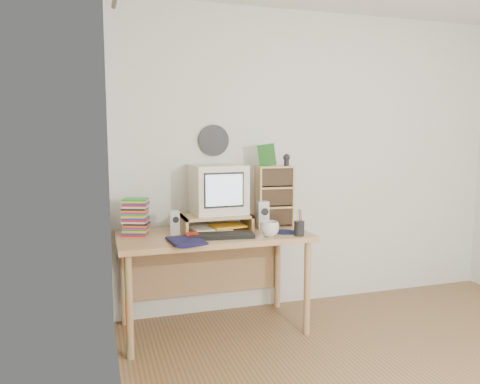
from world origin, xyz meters
TOP-DOWN VIEW (x-y plane):
  - back_wall at (0.00, 1.75)m, footprint 3.50×0.00m
  - left_wall at (-1.75, 0.00)m, footprint 0.00×3.50m
  - curtain at (-1.71, 0.48)m, footprint 0.00×2.20m
  - wall_disc at (-0.93, 1.73)m, footprint 0.25×0.02m
  - desk at (-1.03, 1.44)m, footprint 1.40×0.70m
  - monitor_riser at (-0.98, 1.48)m, footprint 0.52×0.30m
  - crt_monitor at (-0.94, 1.53)m, footprint 0.41×0.41m
  - speaker_left at (-1.31, 1.41)m, footprint 0.08×0.08m
  - speaker_right at (-0.62, 1.41)m, footprint 0.09×0.09m
  - keyboard at (-1.01, 1.21)m, footprint 0.48×0.22m
  - dvd_stack at (-1.58, 1.48)m, footprint 0.20×0.17m
  - cd_rack at (-0.49, 1.50)m, footprint 0.30×0.18m
  - mug at (-0.67, 1.15)m, footprint 0.14×0.14m
  - diary at (-1.38, 1.12)m, footprint 0.28×0.23m
  - mousepad at (-0.51, 1.25)m, footprint 0.23×0.23m
  - pen_cup at (-0.45, 1.11)m, footprint 0.09×0.09m
  - papers at (-0.98, 1.46)m, footprint 0.31×0.25m
  - red_box at (-1.21, 1.24)m, footprint 0.09×0.07m
  - game_box at (-0.56, 1.50)m, footprint 0.14×0.07m
  - webcam at (-0.41, 1.46)m, footprint 0.06×0.06m

SIDE VIEW (x-z plane):
  - desk at x=-1.03m, z-range 0.24..0.99m
  - mousepad at x=-0.51m, z-range 0.75..0.75m
  - keyboard at x=-1.01m, z-range 0.75..0.78m
  - papers at x=-0.98m, z-range 0.75..0.79m
  - red_box at x=-1.21m, z-range 0.75..0.79m
  - diary at x=-1.38m, z-range 0.75..0.80m
  - mug at x=-0.67m, z-range 0.75..0.86m
  - pen_cup at x=-0.45m, z-range 0.75..0.90m
  - speaker_left at x=-1.31m, z-range 0.75..0.93m
  - monitor_riser at x=-0.98m, z-range 0.78..0.90m
  - speaker_right at x=-0.62m, z-range 0.75..0.97m
  - dvd_stack at x=-1.58m, z-range 0.75..0.99m
  - cd_rack at x=-0.49m, z-range 0.75..1.23m
  - crt_monitor at x=-0.94m, z-range 0.87..1.25m
  - curtain at x=-1.71m, z-range 0.05..2.25m
  - back_wall at x=0.00m, z-range -0.50..3.00m
  - left_wall at x=-1.75m, z-range -0.50..3.00m
  - webcam at x=-0.41m, z-range 1.23..1.33m
  - game_box at x=-0.56m, z-range 1.23..1.40m
  - wall_disc at x=-0.93m, z-range 1.30..1.55m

